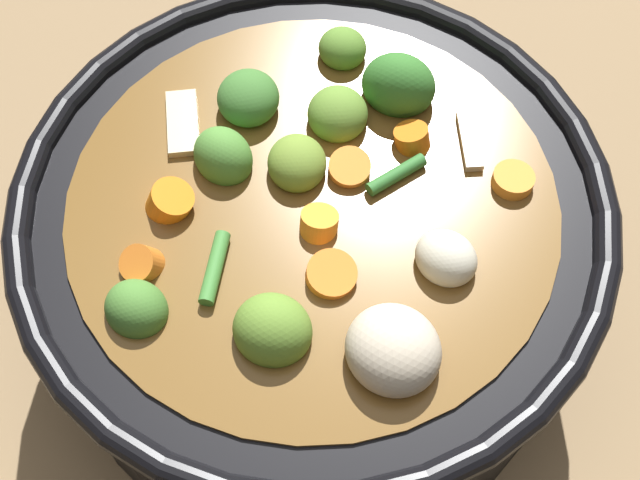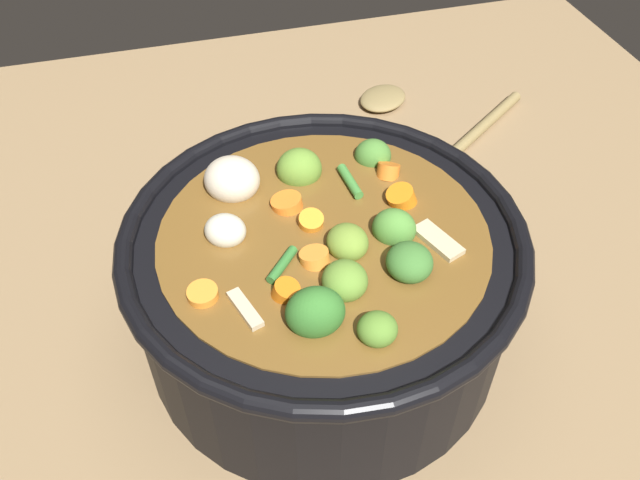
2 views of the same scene
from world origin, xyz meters
The scene contains 3 objects.
ground_plane centered at (0.00, 0.00, 0.00)m, with size 1.10×1.10×0.00m, color #8C704C.
cooking_pot centered at (0.00, 0.00, 0.07)m, with size 0.32×0.32×0.15m.
wooden_spoon centered at (-0.28, 0.20, 0.01)m, with size 0.22×0.21×0.01m.
Camera 2 is at (0.34, -0.10, 0.47)m, focal length 36.87 mm.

